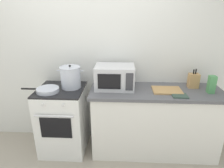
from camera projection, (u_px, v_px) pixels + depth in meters
name	position (u px, v px, depth m)	size (l,w,h in m)	color
back_wall	(112.00, 58.00, 2.77)	(4.40, 0.10, 2.50)	silver
lower_cabinet_right	(154.00, 123.00, 2.70)	(1.64, 0.56, 0.88)	white
countertop_right	(157.00, 92.00, 2.54)	(1.70, 0.60, 0.04)	#59595E
stove	(63.00, 119.00, 2.74)	(0.60, 0.64, 0.92)	white
stock_pot	(71.00, 77.00, 2.58)	(0.35, 0.27, 0.31)	silver
frying_pan	(47.00, 90.00, 2.47)	(0.48, 0.28, 0.05)	silver
microwave	(115.00, 77.00, 2.56)	(0.50, 0.37, 0.30)	silver
cutting_board	(167.00, 90.00, 2.51)	(0.36, 0.26, 0.02)	tan
knife_block	(193.00, 81.00, 2.59)	(0.13, 0.10, 0.25)	tan
pasta_box	(212.00, 84.00, 2.42)	(0.08, 0.08, 0.22)	#4C9356
oven_mitt	(180.00, 96.00, 2.35)	(0.18, 0.14, 0.02)	#384C42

